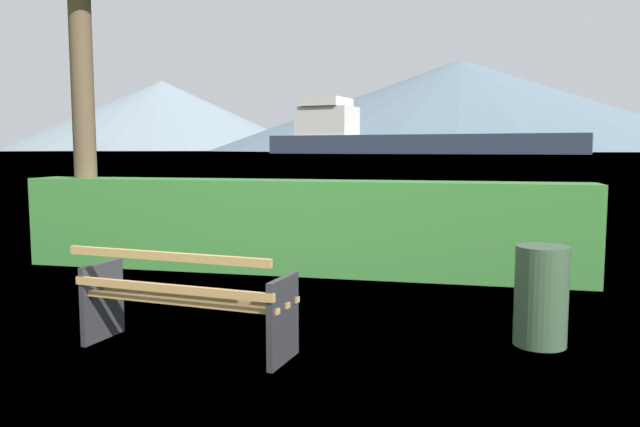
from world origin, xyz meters
The scene contains 8 objects.
ground_plane centered at (0.00, 0.00, 0.00)m, with size 1400.00×1400.00×0.00m, color #567A38.
water_surface centered at (0.00, 308.07, 0.00)m, with size 620.00×620.00×0.00m, color #6B8EA3.
park_bench centered at (-0.01, -0.06, 0.43)m, with size 1.86×0.80×0.87m.
hedge_row centered at (0.00, 3.34, 0.62)m, with size 7.66×0.65×1.24m, color #387A33.
trash_bin centered at (2.86, 0.76, 0.42)m, with size 0.44×0.44×0.85m, color #385138.
cargo_ship_large centered at (-19.66, 210.75, 5.57)m, with size 108.56×37.96×19.91m.
fishing_boat_near centered at (19.48, 224.47, 0.51)m, with size 6.53×7.86×1.38m.
distant_hills centered at (7.01, 562.49, 34.08)m, with size 919.19×453.01×75.98m.
Camera 1 is at (2.17, -4.65, 1.66)m, focal length 34.79 mm.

